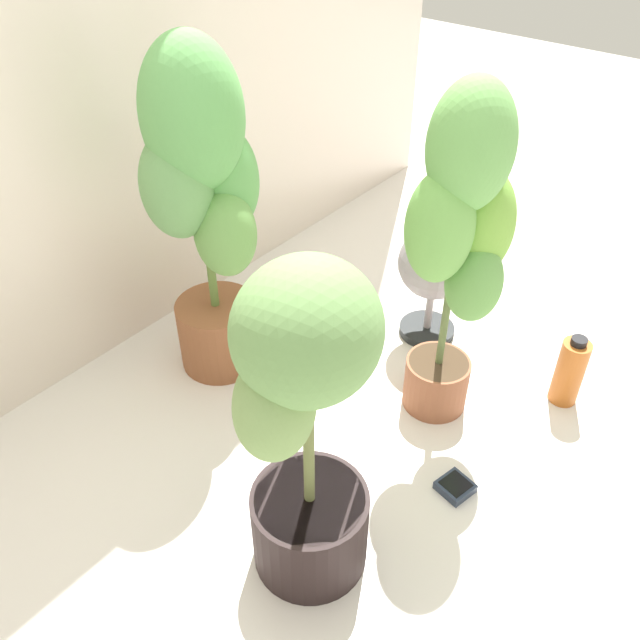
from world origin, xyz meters
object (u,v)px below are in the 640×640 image
at_px(potted_plant_front_right, 461,234).
at_px(potted_plant_back_center, 205,198).
at_px(nutrient_bottle, 570,371).
at_px(floor_fan, 435,267).
at_px(potted_plant_front_left, 304,424).
at_px(hygrometer_box, 455,487).

height_order(potted_plant_front_right, potted_plant_back_center, potted_plant_back_center).
bearing_deg(nutrient_bottle, floor_fan, 88.37).
bearing_deg(nutrient_bottle, potted_plant_front_right, 131.33).
distance_m(potted_plant_back_center, potted_plant_front_left, 0.75).
xyz_separation_m(potted_plant_back_center, floor_fan, (0.52, -0.42, -0.31)).
distance_m(hygrometer_box, nutrient_bottle, 0.50).
bearing_deg(potted_plant_front_left, potted_plant_back_center, 60.61).
xyz_separation_m(potted_plant_front_right, hygrometer_box, (-0.24, -0.20, -0.56)).
xyz_separation_m(potted_plant_front_right, potted_plant_back_center, (-0.26, 0.62, -0.00)).
bearing_deg(hygrometer_box, nutrient_bottle, -86.47).
distance_m(potted_plant_back_center, floor_fan, 0.74).
height_order(potted_plant_front_right, nutrient_bottle, potted_plant_front_right).
xyz_separation_m(potted_plant_front_left, hygrometer_box, (0.38, -0.17, -0.43)).
height_order(potted_plant_front_right, potted_plant_front_left, potted_plant_front_right).
height_order(potted_plant_front_right, floor_fan, potted_plant_front_right).
xyz_separation_m(potted_plant_front_left, floor_fan, (0.88, 0.22, -0.19)).
relative_size(potted_plant_front_left, nutrient_bottle, 3.53).
bearing_deg(potted_plant_front_right, potted_plant_front_left, -177.40).
bearing_deg(potted_plant_front_right, hygrometer_box, -140.12).
height_order(potted_plant_front_left, nutrient_bottle, potted_plant_front_left).
bearing_deg(potted_plant_front_left, floor_fan, 14.12).
relative_size(potted_plant_back_center, potted_plant_front_left, 1.22).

